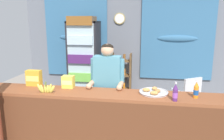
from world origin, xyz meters
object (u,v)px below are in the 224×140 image
at_px(stall_counter, 99,123).
at_px(drink_fridge, 84,57).
at_px(soda_bottle_grape_soda, 175,93).
at_px(snack_box_instant_noodle, 68,82).
at_px(bottle_shelf_rack, 121,76).
at_px(soda_bottle_orange_soda, 196,90).
at_px(plastic_lawn_chair, 188,94).
at_px(snack_box_choco_powder, 34,78).
at_px(pastry_tray, 153,92).
at_px(shopkeeper, 107,83).
at_px(banana_bunch, 46,89).

distance_m(stall_counter, drink_fridge, 2.56).
distance_m(soda_bottle_grape_soda, snack_box_instant_noodle, 1.50).
height_order(bottle_shelf_rack, soda_bottle_orange_soda, soda_bottle_orange_soda).
distance_m(plastic_lawn_chair, snack_box_instant_noodle, 2.55).
xyz_separation_m(drink_fridge, snack_box_choco_powder, (-0.17, -2.06, -0.00)).
bearing_deg(soda_bottle_orange_soda, pastry_tray, 170.22).
bearing_deg(stall_counter, soda_bottle_grape_soda, -3.13).
relative_size(stall_counter, drink_fridge, 1.96).
height_order(stall_counter, bottle_shelf_rack, bottle_shelf_rack).
bearing_deg(shopkeeper, stall_counter, -92.77).
xyz_separation_m(bottle_shelf_rack, snack_box_choco_powder, (-1.05, -2.27, 0.49)).
bearing_deg(stall_counter, bottle_shelf_rack, 90.10).
bearing_deg(soda_bottle_grape_soda, plastic_lawn_chair, 75.49).
height_order(bottle_shelf_rack, shopkeeper, shopkeeper).
height_order(snack_box_instant_noodle, snack_box_choco_powder, snack_box_choco_powder).
bearing_deg(soda_bottle_orange_soda, plastic_lawn_chair, 83.05).
relative_size(bottle_shelf_rack, snack_box_choco_powder, 5.08).
distance_m(soda_bottle_grape_soda, soda_bottle_orange_soda, 0.31).
bearing_deg(soda_bottle_grape_soda, drink_fridge, 127.54).
distance_m(plastic_lawn_chair, snack_box_choco_powder, 2.98).
bearing_deg(shopkeeper, banana_bunch, -144.62).
xyz_separation_m(pastry_tray, banana_bunch, (-1.43, -0.21, 0.04)).
bearing_deg(shopkeeper, snack_box_choco_powder, -168.10).
xyz_separation_m(drink_fridge, soda_bottle_grape_soda, (1.85, -2.40, -0.02)).
height_order(stall_counter, shopkeeper, shopkeeper).
relative_size(soda_bottle_orange_soda, snack_box_instant_noodle, 1.32).
bearing_deg(soda_bottle_orange_soda, soda_bottle_grape_soda, -149.97).
bearing_deg(soda_bottle_grape_soda, snack_box_instant_noodle, 167.95).
distance_m(shopkeeper, snack_box_instant_noodle, 0.59).
xyz_separation_m(plastic_lawn_chair, pastry_tray, (-0.73, -1.60, 0.52)).
height_order(soda_bottle_grape_soda, snack_box_choco_powder, soda_bottle_grape_soda).
bearing_deg(drink_fridge, pastry_tray, -53.50).
distance_m(drink_fridge, soda_bottle_orange_soda, 3.09).
bearing_deg(drink_fridge, soda_bottle_orange_soda, -46.67).
xyz_separation_m(soda_bottle_grape_soda, banana_bunch, (-1.68, 0.04, -0.04)).
bearing_deg(snack_box_instant_noodle, drink_fridge, 100.20).
xyz_separation_m(stall_counter, soda_bottle_grape_soda, (0.96, -0.05, 0.49)).
relative_size(drink_fridge, snack_box_choco_powder, 8.78).
height_order(bottle_shelf_rack, pastry_tray, bottle_shelf_rack).
distance_m(bottle_shelf_rack, plastic_lawn_chair, 1.64).
distance_m(bottle_shelf_rack, snack_box_instant_noodle, 2.39).
bearing_deg(bottle_shelf_rack, soda_bottle_grape_soda, -69.60).
relative_size(soda_bottle_grape_soda, banana_bunch, 0.85).
xyz_separation_m(soda_bottle_grape_soda, soda_bottle_orange_soda, (0.27, 0.16, -0.00)).
height_order(snack_box_choco_powder, banana_bunch, snack_box_choco_powder).
bearing_deg(stall_counter, snack_box_choco_powder, 164.73).
xyz_separation_m(stall_counter, snack_box_instant_noodle, (-0.51, 0.26, 0.48)).
distance_m(soda_bottle_grape_soda, snack_box_choco_powder, 2.04).
relative_size(soda_bottle_grape_soda, snack_box_instant_noodle, 1.34).
height_order(drink_fridge, shopkeeper, drink_fridge).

